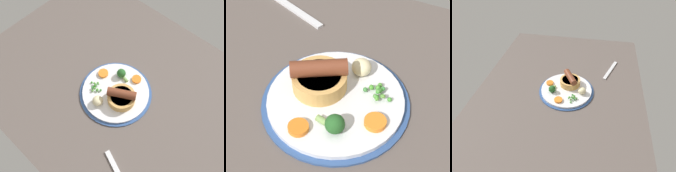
{
  "view_description": "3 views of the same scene",
  "coord_description": "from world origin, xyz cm",
  "views": [
    {
      "loc": [
        -27.66,
        35.57,
        83.98
      ],
      "look_at": [
        1.95,
        3.13,
        5.75
      ],
      "focal_mm": 40.0,
      "sensor_mm": 36.0,
      "label": 1
    },
    {
      "loc": [
        19.06,
        -35.5,
        53.87
      ],
      "look_at": [
        0.35,
        3.53,
        7.38
      ],
      "focal_mm": 60.0,
      "sensor_mm": 36.0,
      "label": 2
    },
    {
      "loc": [
        70.57,
        14.59,
        68.67
      ],
      "look_at": [
        0.2,
        2.13,
        6.31
      ],
      "focal_mm": 32.0,
      "sensor_mm": 36.0,
      "label": 3
    }
  ],
  "objects": [
    {
      "name": "dining_table",
      "position": [
        0.0,
        0.0,
        1.5
      ],
      "size": [
        110.0,
        80.0,
        3.0
      ],
      "primitive_type": "cube",
      "color": "#564C47",
      "rests_on": "ground"
    },
    {
      "name": "carrot_slice_5",
      "position": [
        8.38,
        0.96,
        4.87
      ],
      "size": [
        4.49,
        4.49,
        0.94
      ],
      "primitive_type": "cylinder",
      "rotation": [
        0.0,
        0.0,
        4.94
      ],
      "color": "orange",
      "rests_on": "dinner_plate"
    },
    {
      "name": "dinner_plate",
      "position": [
        0.22,
        3.29,
        3.57
      ],
      "size": [
        26.33,
        26.33,
        1.4
      ],
      "color": "#2D4C84",
      "rests_on": "dining_table"
    },
    {
      "name": "sausage_pudding",
      "position": [
        -3.74,
        4.49,
        6.7
      ],
      "size": [
        10.06,
        9.8,
        6.13
      ],
      "rotation": [
        0.0,
        0.0,
        3.66
      ],
      "color": "tan",
      "rests_on": "dinner_plate"
    },
    {
      "name": "fork",
      "position": [
        -20.68,
        24.24,
        3.3
      ],
      "size": [
        17.43,
        7.77,
        0.6
      ],
      "primitive_type": "cube",
      "rotation": [
        0.0,
        0.0,
        -0.36
      ],
      "color": "silver",
      "rests_on": "dining_table"
    },
    {
      "name": "potato_chunk_0",
      "position": [
        1.63,
        10.91,
        5.93
      ],
      "size": [
        5.07,
        5.12,
        3.06
      ],
      "primitive_type": "ellipsoid",
      "rotation": [
        0.0,
        0.0,
        5.22
      ],
      "color": "beige",
      "rests_on": "dinner_plate"
    },
    {
      "name": "pea_pile",
      "position": [
        6.39,
        7.06,
        5.32
      ],
      "size": [
        5.5,
        4.34,
        1.8
      ],
      "color": "green",
      "rests_on": "dinner_plate"
    },
    {
      "name": "broccoli_floret_near",
      "position": [
        2.76,
        -3.03,
        5.97
      ],
      "size": [
        5.38,
        3.33,
        3.33
      ],
      "rotation": [
        0.0,
        0.0,
        6.09
      ],
      "color": "#235623",
      "rests_on": "dinner_plate"
    },
    {
      "name": "carrot_slice_0",
      "position": [
        -2.49,
        -5.45,
        4.86
      ],
      "size": [
        4.34,
        4.34,
        0.91
      ],
      "primitive_type": "cylinder",
      "rotation": [
        0.0,
        0.0,
        5.01
      ],
      "color": "orange",
      "rests_on": "dinner_plate"
    }
  ]
}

